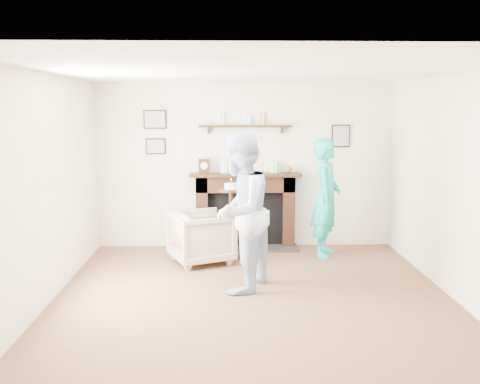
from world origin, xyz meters
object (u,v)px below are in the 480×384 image
at_px(armchair, 202,262).
at_px(woman, 324,255).
at_px(man, 240,290).
at_px(pedestal_table, 231,209).

bearing_deg(armchair, woman, -103.63).
bearing_deg(armchair, man, -179.95).
height_order(armchair, pedestal_table, pedestal_table).
bearing_deg(man, pedestal_table, -152.49).
height_order(woman, pedestal_table, pedestal_table).
bearing_deg(woman, man, 156.49).
relative_size(armchair, woman, 0.46).
distance_m(man, pedestal_table, 1.52).
bearing_deg(pedestal_table, man, -86.54).
relative_size(armchair, man, 0.42).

